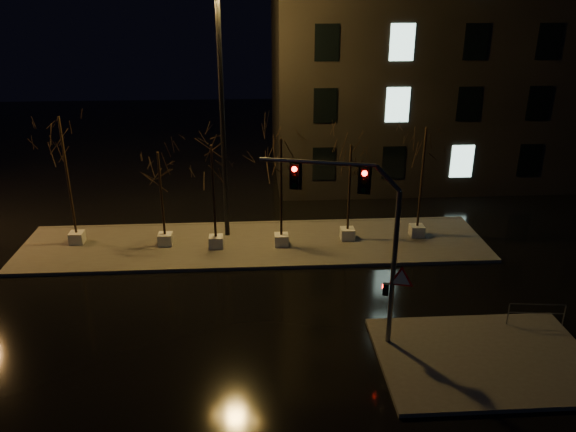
{
  "coord_description": "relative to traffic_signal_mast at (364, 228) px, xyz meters",
  "views": [
    {
      "loc": [
        0.06,
        -18.46,
        11.35
      ],
      "look_at": [
        1.38,
        2.71,
        2.8
      ],
      "focal_mm": 35.0,
      "sensor_mm": 36.0,
      "label": 1
    }
  ],
  "objects": [
    {
      "name": "tree_2",
      "position": [
        -5.33,
        7.76,
        -0.31
      ],
      "size": [
        1.8,
        1.8,
        5.04
      ],
      "color": "silver",
      "rests_on": "median"
    },
    {
      "name": "tree_0",
      "position": [
        -11.97,
        8.64,
        0.61
      ],
      "size": [
        1.8,
        1.8,
        6.25
      ],
      "color": "silver",
      "rests_on": "median"
    },
    {
      "name": "tree_4",
      "position": [
        0.95,
        8.29,
        -0.48
      ],
      "size": [
        1.8,
        1.8,
        4.81
      ],
      "color": "silver",
      "rests_on": "median"
    },
    {
      "name": "ground",
      "position": [
        -3.51,
        2.17,
        -4.28
      ],
      "size": [
        90.0,
        90.0,
        0.0
      ],
      "primitive_type": "plane",
      "color": "black",
      "rests_on": "ground"
    },
    {
      "name": "median",
      "position": [
        -3.51,
        8.17,
        -4.21
      ],
      "size": [
        22.0,
        5.0,
        0.15
      ],
      "primitive_type": "cube",
      "color": "#474440",
      "rests_on": "ground"
    },
    {
      "name": "tree_3",
      "position": [
        -2.27,
        7.78,
        -0.11
      ],
      "size": [
        1.8,
        1.8,
        5.31
      ],
      "color": "silver",
      "rests_on": "median"
    },
    {
      "name": "traffic_signal_mast",
      "position": [
        0.0,
        0.0,
        0.0
      ],
      "size": [
        4.99,
        1.46,
        6.29
      ],
      "rotation": [
        0.0,
        0.0,
        -0.26
      ],
      "color": "#585A5F",
      "rests_on": "sidewalk_corner"
    },
    {
      "name": "guard_rail_a",
      "position": [
        6.49,
        0.4,
        -3.57
      ],
      "size": [
        2.0,
        0.27,
        0.87
      ],
      "rotation": [
        0.0,
        0.0,
        -0.11
      ],
      "color": "#585A5F",
      "rests_on": "sidewalk_corner"
    },
    {
      "name": "building",
      "position": [
        10.49,
        20.17,
        3.22
      ],
      "size": [
        25.0,
        12.0,
        15.0
      ],
      "primitive_type": "cube",
      "color": "black",
      "rests_on": "ground"
    },
    {
      "name": "streetlight_main",
      "position": [
        -4.86,
        9.16,
        2.46
      ],
      "size": [
        2.83,
        1.05,
        11.43
      ],
      "rotation": [
        0.0,
        0.0,
        -0.26
      ],
      "color": "black",
      "rests_on": "median"
    },
    {
      "name": "tree_5",
      "position": [
        4.41,
        8.44,
        0.08
      ],
      "size": [
        1.8,
        1.8,
        5.56
      ],
      "color": "silver",
      "rests_on": "median"
    },
    {
      "name": "sidewalk_corner",
      "position": [
        3.99,
        -1.33,
        -4.21
      ],
      "size": [
        7.0,
        5.0,
        0.15
      ],
      "primitive_type": "cube",
      "color": "#474440",
      "rests_on": "ground"
    },
    {
      "name": "tree_1",
      "position": [
        -7.74,
        8.19,
        -0.61
      ],
      "size": [
        1.8,
        1.8,
        4.64
      ],
      "color": "silver",
      "rests_on": "median"
    }
  ]
}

